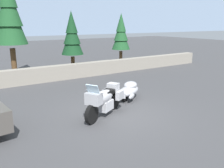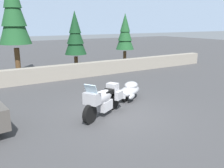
# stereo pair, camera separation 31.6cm
# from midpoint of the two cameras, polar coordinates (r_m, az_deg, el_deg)

# --- Properties ---
(ground_plane) EXTENTS (80.00, 80.00, 0.00)m
(ground_plane) POSITION_cam_midpoint_polar(r_m,az_deg,el_deg) (9.03, -0.01, -7.07)
(ground_plane) COLOR #424244
(stone_guard_wall) EXTENTS (24.00, 0.58, 0.86)m
(stone_guard_wall) POSITION_cam_midpoint_polar(r_m,az_deg,el_deg) (14.68, -13.00, 2.56)
(stone_guard_wall) COLOR gray
(stone_guard_wall) RESTS_ON ground
(touring_motorcycle) EXTENTS (2.09, 1.39, 1.33)m
(touring_motorcycle) POSITION_cam_midpoint_polar(r_m,az_deg,el_deg) (8.71, -2.98, -3.58)
(touring_motorcycle) COLOR black
(touring_motorcycle) RESTS_ON ground
(car_shaped_trailer) EXTENTS (2.10, 1.38, 0.76)m
(car_shaped_trailer) POSITION_cam_midpoint_polar(r_m,az_deg,el_deg) (10.66, 3.12, -1.43)
(car_shaped_trailer) COLOR black
(car_shaped_trailer) RESTS_ON ground
(pine_tree_tall) EXTENTS (1.85, 1.85, 6.25)m
(pine_tree_tall) POSITION_cam_midpoint_polar(r_m,az_deg,el_deg) (15.72, -23.58, 15.35)
(pine_tree_tall) COLOR brown
(pine_tree_tall) RESTS_ON ground
(pine_tree_secondary) EXTENTS (1.38, 1.38, 3.99)m
(pine_tree_secondary) POSITION_cam_midpoint_polar(r_m,az_deg,el_deg) (18.80, 1.63, 11.77)
(pine_tree_secondary) COLOR brown
(pine_tree_secondary) RESTS_ON ground
(pine_tree_far_right) EXTENTS (1.39, 1.39, 4.02)m
(pine_tree_far_right) POSITION_cam_midpoint_polar(r_m,az_deg,el_deg) (15.81, -9.96, 11.20)
(pine_tree_far_right) COLOR brown
(pine_tree_far_right) RESTS_ON ground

